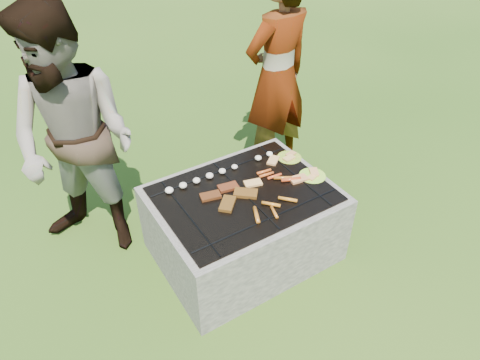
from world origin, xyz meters
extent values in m
plane|color=#224711|center=(0.00, 0.00, 0.00)|extent=(60.00, 60.00, 0.00)
cube|color=gray|center=(0.00, 0.41, 0.30)|extent=(1.30, 0.18, 0.60)
cube|color=#9C958B|center=(0.00, -0.41, 0.30)|extent=(1.30, 0.18, 0.60)
cube|color=gray|center=(-0.56, 0.00, 0.30)|extent=(0.18, 0.64, 0.60)
cube|color=#9F968D|center=(0.56, 0.00, 0.30)|extent=(0.18, 0.64, 0.60)
cube|color=black|center=(0.00, 0.00, 0.24)|extent=(0.94, 0.64, 0.48)
sphere|color=#FF5914|center=(0.00, 0.00, 0.46)|extent=(0.10, 0.10, 0.10)
cube|color=black|center=(0.00, 0.00, 0.61)|extent=(1.20, 0.90, 0.01)
cylinder|color=black|center=(-0.45, 0.00, 0.61)|extent=(0.01, 0.88, 0.01)
cylinder|color=black|center=(0.00, 0.00, 0.61)|extent=(0.01, 0.88, 0.01)
cylinder|color=black|center=(0.45, 0.00, 0.61)|extent=(0.01, 0.88, 0.01)
cylinder|color=black|center=(0.00, -0.32, 0.61)|extent=(1.18, 0.01, 0.01)
cylinder|color=black|center=(0.00, 0.32, 0.61)|extent=(1.18, 0.01, 0.01)
ellipsoid|color=white|center=(-0.45, 0.29, 0.63)|extent=(0.06, 0.06, 0.04)
ellipsoid|color=beige|center=(-0.34, 0.29, 0.63)|extent=(0.06, 0.06, 0.04)
ellipsoid|color=#EEE1C9|center=(-0.23, 0.29, 0.63)|extent=(0.06, 0.06, 0.04)
ellipsoid|color=silver|center=(-0.12, 0.29, 0.63)|extent=(0.06, 0.06, 0.04)
ellipsoid|color=beige|center=(-0.01, 0.29, 0.63)|extent=(0.06, 0.06, 0.04)
ellipsoid|color=#F4E4CF|center=(0.10, 0.29, 0.63)|extent=(0.05, 0.05, 0.03)
ellipsoid|color=#F2ECCD|center=(0.32, 0.29, 0.63)|extent=(0.06, 0.06, 0.04)
ellipsoid|color=white|center=(0.44, 0.29, 0.63)|extent=(0.05, 0.05, 0.04)
cube|color=brown|center=(-0.23, 0.09, 0.62)|extent=(0.16, 0.11, 0.02)
cube|color=#91381A|center=(-0.07, 0.11, 0.62)|extent=(0.16, 0.11, 0.02)
cube|color=#90581A|center=(-0.17, -0.05, 0.62)|extent=(0.18, 0.18, 0.02)
cube|color=#9D631C|center=(0.00, -0.02, 0.62)|extent=(0.19, 0.18, 0.02)
cylinder|color=#DB4424|center=(0.26, 0.08, 0.62)|extent=(0.12, 0.03, 0.02)
cylinder|color=#F35828|center=(0.30, 0.03, 0.62)|extent=(0.12, 0.03, 0.02)
cylinder|color=orange|center=(0.34, -0.02, 0.62)|extent=(0.13, 0.09, 0.03)
cylinder|color=#D55223|center=(0.38, -0.07, 0.63)|extent=(0.15, 0.08, 0.03)
cylinder|color=orange|center=(0.09, -0.22, 0.62)|extent=(0.11, 0.12, 0.02)
cylinder|color=orange|center=(0.22, -0.24, 0.62)|extent=(0.11, 0.12, 0.03)
cylinder|color=orange|center=(-0.06, -0.26, 0.63)|extent=(0.09, 0.15, 0.03)
cylinder|color=orange|center=(0.06, -0.30, 0.62)|extent=(0.05, 0.12, 0.02)
cylinder|color=#DB4424|center=(0.27, 0.13, 0.62)|extent=(0.12, 0.03, 0.02)
cube|color=#FAB780|center=(0.12, 0.05, 0.62)|extent=(0.15, 0.11, 0.02)
cube|color=tan|center=(0.44, -0.09, 0.62)|extent=(0.15, 0.10, 0.02)
cube|color=#FADB7F|center=(0.42, 0.21, 0.62)|extent=(0.14, 0.13, 0.02)
cylinder|color=yellow|center=(0.56, 0.19, 0.61)|extent=(0.25, 0.25, 0.01)
cube|color=#FBCD80|center=(0.54, 0.17, 0.62)|extent=(0.10, 0.07, 0.02)
cube|color=tan|center=(0.59, 0.21, 0.62)|extent=(0.09, 0.07, 0.01)
cylinder|color=#D4FF3C|center=(0.56, -0.10, 0.61)|extent=(0.27, 0.27, 0.01)
cube|color=#EAC578|center=(0.54, -0.12, 0.62)|extent=(0.10, 0.08, 0.01)
cube|color=#ECD378|center=(0.59, -0.08, 0.62)|extent=(0.10, 0.12, 0.02)
imported|color=gray|center=(0.90, 0.86, 0.97)|extent=(0.75, 0.54, 1.94)
imported|color=#A8998C|center=(-0.93, 0.74, 0.96)|extent=(1.16, 1.18, 1.91)
camera|label=1|loc=(-1.29, -2.01, 2.58)|focal=32.00mm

